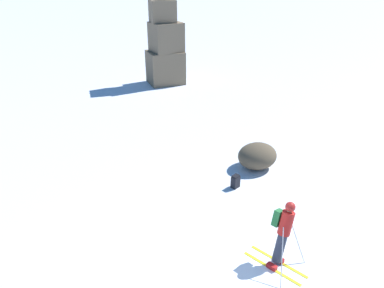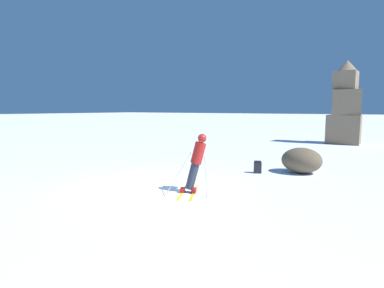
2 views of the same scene
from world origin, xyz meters
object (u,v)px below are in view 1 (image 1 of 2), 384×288
object	(u,v)px
spare_backpack	(235,181)
exposed_boulder_1	(257,156)
skier	(283,230)
rock_pillar	(165,45)

from	to	relation	value
spare_backpack	exposed_boulder_1	distance (m)	1.81
skier	rock_pillar	xyz separation A→B (m)	(2.22, 17.11, 1.52)
skier	exposed_boulder_1	bearing A→B (deg)	41.32
spare_backpack	exposed_boulder_1	bearing A→B (deg)	-170.99
skier	exposed_boulder_1	xyz separation A→B (m)	(2.05, 4.77, -0.53)
skier	exposed_boulder_1	world-z (taller)	skier
skier	spare_backpack	bearing A→B (deg)	55.99
skier	spare_backpack	xyz separation A→B (m)	(0.57, 3.76, -0.80)
exposed_boulder_1	rock_pillar	bearing A→B (deg)	89.20
rock_pillar	skier	bearing A→B (deg)	-97.38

